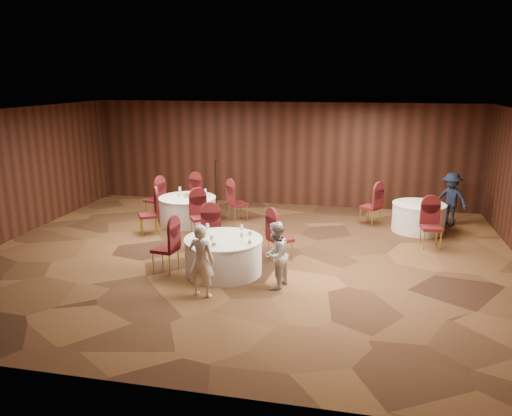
% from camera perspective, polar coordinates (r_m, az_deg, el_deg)
% --- Properties ---
extents(ground, '(12.00, 12.00, 0.00)m').
position_cam_1_polar(ground, '(11.30, -1.21, -5.60)').
color(ground, black).
rests_on(ground, ground).
extents(room_shell, '(12.00, 12.00, 12.00)m').
position_cam_1_polar(room_shell, '(10.78, -1.26, 4.24)').
color(room_shell, silver).
rests_on(room_shell, ground).
extents(table_main, '(1.61, 1.61, 0.74)m').
position_cam_1_polar(table_main, '(10.33, -3.72, -5.42)').
color(table_main, silver).
rests_on(table_main, ground).
extents(table_left, '(1.56, 1.56, 0.74)m').
position_cam_1_polar(table_left, '(13.88, -7.81, -0.23)').
color(table_left, silver).
rests_on(table_left, ground).
extents(table_right, '(1.36, 1.36, 0.74)m').
position_cam_1_polar(table_right, '(13.74, 18.06, -0.99)').
color(table_right, silver).
rests_on(table_right, ground).
extents(chairs_main, '(2.87, 2.02, 1.00)m').
position_cam_1_polar(chairs_main, '(10.95, -4.17, -3.55)').
color(chairs_main, '#3D0F0C').
rests_on(chairs_main, ground).
extents(chairs_left, '(3.14, 3.17, 1.00)m').
position_cam_1_polar(chairs_left, '(13.87, -7.69, 0.29)').
color(chairs_left, '#3D0F0C').
rests_on(chairs_left, ground).
extents(chairs_right, '(2.04, 2.31, 1.00)m').
position_cam_1_polar(chairs_right, '(13.19, 15.99, -0.91)').
color(chairs_right, '#3D0F0C').
rests_on(chairs_right, ground).
extents(tabletop_main, '(1.14, 1.00, 0.22)m').
position_cam_1_polar(tabletop_main, '(10.05, -3.19, -3.16)').
color(tabletop_main, silver).
rests_on(tabletop_main, table_main).
extents(tabletop_left, '(0.85, 0.78, 0.22)m').
position_cam_1_polar(tabletop_left, '(13.78, -7.83, 1.56)').
color(tabletop_left, silver).
rests_on(tabletop_left, table_left).
extents(tabletop_right, '(0.08, 0.08, 0.22)m').
position_cam_1_polar(tabletop_right, '(13.42, 19.33, 0.85)').
color(tabletop_right, silver).
rests_on(tabletop_right, table_right).
extents(mic_stand, '(0.24, 0.24, 1.51)m').
position_cam_1_polar(mic_stand, '(15.22, -4.58, 1.41)').
color(mic_stand, black).
rests_on(mic_stand, ground).
extents(woman_a, '(0.54, 0.39, 1.38)m').
position_cam_1_polar(woman_a, '(9.17, -6.26, -6.02)').
color(woman_a, silver).
rests_on(woman_a, ground).
extents(woman_b, '(0.65, 0.75, 1.31)m').
position_cam_1_polar(woman_b, '(9.50, 2.22, -5.41)').
color(woman_b, silver).
rests_on(woman_b, ground).
extents(man_c, '(1.08, 0.96, 1.45)m').
position_cam_1_polar(man_c, '(14.54, 21.36, 0.98)').
color(man_c, black).
rests_on(man_c, ground).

